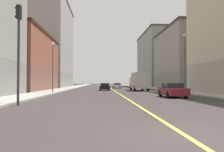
{
  "coord_description": "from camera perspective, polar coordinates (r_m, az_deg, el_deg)",
  "views": [
    {
      "loc": [
        -2.34,
        -6.37,
        1.49
      ],
      "look_at": [
        -0.68,
        26.88,
        2.35
      ],
      "focal_mm": 36.98,
      "sensor_mm": 36.0,
      "label": 1
    }
  ],
  "objects": [
    {
      "name": "ground_plane",
      "position": [
        6.95,
        17.45,
        -13.78
      ],
      "size": [
        400.0,
        400.0,
        0.0
      ],
      "primitive_type": "plane",
      "color": "#35302E",
      "rests_on": "ground"
    },
    {
      "name": "sidewalk_left",
      "position": [
        56.68,
        9.42,
        -2.9
      ],
      "size": [
        3.43,
        168.0,
        0.15
      ],
      "primitive_type": "cube",
      "color": "#9E9B93",
      "rests_on": "ground"
    },
    {
      "name": "sidewalk_right",
      "position": [
        55.87,
        -10.44,
        -2.91
      ],
      "size": [
        3.43,
        168.0,
        0.15
      ],
      "primitive_type": "cube",
      "color": "#9E9B93",
      "rests_on": "ground"
    },
    {
      "name": "lane_center_stripe",
      "position": [
        55.44,
        -0.44,
        -3.02
      ],
      "size": [
        0.16,
        154.0,
        0.01
      ],
      "primitive_type": "cube",
      "color": "#E5D14C",
      "rests_on": "ground"
    },
    {
      "name": "building_left_mid",
      "position": [
        52.61,
        17.88,
        4.07
      ],
      "size": [
        9.95,
        19.31,
        13.02
      ],
      "color": "slate",
      "rests_on": "ground"
    },
    {
      "name": "building_left_far",
      "position": [
        75.98,
        11.33,
        3.92
      ],
      "size": [
        9.95,
        24.54,
        17.22
      ],
      "color": "slate",
      "rests_on": "ground"
    },
    {
      "name": "building_right_midblock",
      "position": [
        42.54,
        -21.96,
        3.3
      ],
      "size": [
        9.95,
        19.75,
        9.9
      ],
      "color": "brown",
      "rests_on": "ground"
    },
    {
      "name": "building_right_distant",
      "position": [
        67.18,
        -14.89,
        7.37
      ],
      "size": [
        9.95,
        25.36,
        23.54
      ],
      "color": "gray",
      "rests_on": "ground"
    },
    {
      "name": "traffic_light_right_near",
      "position": [
        16.06,
        -22.14,
        8.07
      ],
      "size": [
        0.4,
        0.32,
        6.42
      ],
      "color": "#2D2D2D",
      "rests_on": "ground"
    },
    {
      "name": "street_lamp_left_near",
      "position": [
        31.49,
        17.51,
        4.51
      ],
      "size": [
        0.36,
        0.36,
        7.64
      ],
      "color": "#4C4C51",
      "rests_on": "ground"
    },
    {
      "name": "street_lamp_right_near",
      "position": [
        31.16,
        -14.43,
        3.48
      ],
      "size": [
        0.36,
        0.36,
        6.55
      ],
      "color": "#4C4C51",
      "rests_on": "ground"
    },
    {
      "name": "car_maroon",
      "position": [
        23.06,
        14.73,
        -3.49
      ],
      "size": [
        1.96,
        4.1,
        1.38
      ],
      "color": "maroon",
      "rests_on": "ground"
    },
    {
      "name": "car_silver",
      "position": [
        55.4,
        1.23,
        -2.4
      ],
      "size": [
        1.91,
        4.32,
        1.23
      ],
      "color": "silver",
      "rests_on": "ground"
    },
    {
      "name": "car_black",
      "position": [
        41.26,
        -1.85,
        -2.69
      ],
      "size": [
        1.85,
        4.16,
        1.28
      ],
      "color": "black",
      "rests_on": "ground"
    },
    {
      "name": "box_truck",
      "position": [
        39.56,
        6.75,
        -1.29
      ],
      "size": [
        2.43,
        7.97,
        3.05
      ],
      "color": "beige",
      "rests_on": "ground"
    }
  ]
}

